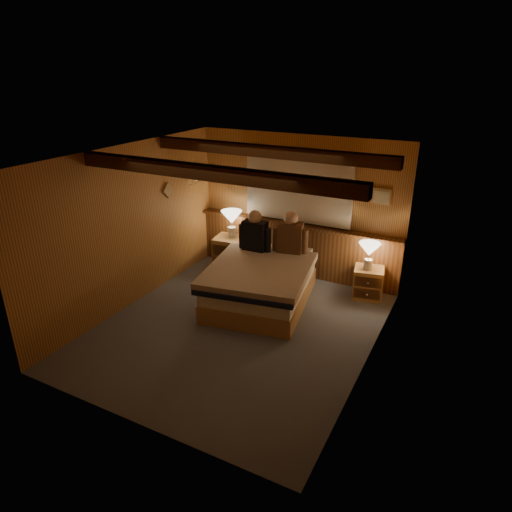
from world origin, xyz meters
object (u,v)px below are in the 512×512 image
Objects in this scene: lamp_left at (232,219)px; person_left at (255,234)px; duffel_bag at (238,266)px; nightstand_left at (230,253)px; lamp_right at (369,251)px; bed at (261,283)px; person_right at (290,235)px; nightstand_right at (368,283)px.

person_left is at bearing -33.74° from lamp_left.
lamp_left is 0.95× the size of duffel_bag.
nightstand_left is 2.52m from lamp_right.
bed is 1.15m from duffel_bag.
nightstand_left reaches higher than duffel_bag.
person_right is (0.18, 0.68, 0.58)m from bed.
lamp_right reaches higher than bed.
person_right is 1.28m from duffel_bag.
person_left is (-1.78, -0.43, 0.66)m from nightstand_right.
bed is at bearing -158.43° from nightstand_right.
person_right reaches higher than duffel_bag.
person_left reaches higher than lamp_right.
bed is at bearing -42.39° from lamp_left.
nightstand_right is at bearing 11.59° from person_left.
bed reaches higher than nightstand_left.
person_right is at bearing 65.06° from bed.
bed is 1.70m from nightstand_right.
duffel_bag is at bearing -42.08° from lamp_left.
bed is 2.99× the size of person_right.
duffel_bag is at bearing -40.81° from nightstand_left.
person_right reaches higher than lamp_left.
person_left is at bearing 115.85° from bed.
lamp_left is 1.11× the size of lamp_right.
lamp_right is (-0.02, -0.04, 0.55)m from nightstand_right.
person_right reaches higher than bed.
lamp_left reaches higher than nightstand_left.
lamp_left is 0.85m from person_left.
nightstand_left is 0.33m from duffel_bag.
lamp_left reaches higher than nightstand_right.
lamp_left is at bearing 153.98° from person_right.
person_left reaches higher than bed.
person_left is 0.98× the size of person_right.
lamp_right reaches higher than nightstand_left.
duffel_bag is (0.23, -0.21, -0.78)m from lamp_left.
person_left reaches higher than duffel_bag.
nightstand_left is 2.50m from nightstand_right.
nightstand_left is 0.84× the size of person_right.
nightstand_right is 1.20× the size of lamp_right.
lamp_right is (1.39, 0.90, 0.46)m from bed.
lamp_right reaches higher than nightstand_right.
lamp_left is 0.70× the size of person_left.
bed is 4.34× the size of lamp_left.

